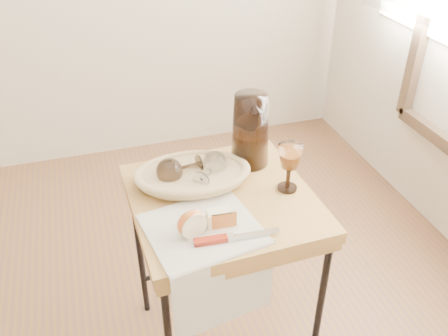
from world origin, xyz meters
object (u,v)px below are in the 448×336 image
object	(u,v)px
goblet_lying_a	(182,168)
pitcher	(250,130)
wine_goblet	(289,168)
apple_half	(191,222)
tea_towel	(202,228)
bread_basket	(193,177)
side_table	(222,276)
table_knife	(233,236)
goblet_lying_b	(209,170)

from	to	relation	value
goblet_lying_a	pitcher	xyz separation A→B (m)	(0.25, 0.05, 0.07)
wine_goblet	goblet_lying_a	bearing A→B (deg)	156.10
apple_half	wine_goblet	bearing A→B (deg)	3.06
pitcher	apple_half	bearing A→B (deg)	-141.50
tea_towel	bread_basket	distance (m)	0.24
side_table	table_knife	xyz separation A→B (m)	(-0.03, -0.21, 0.38)
goblet_lying_a	pitcher	bearing A→B (deg)	-178.96
tea_towel	pitcher	xyz separation A→B (m)	(0.25, 0.30, 0.13)
apple_half	table_knife	xyz separation A→B (m)	(0.11, -0.06, -0.03)
tea_towel	bread_basket	size ratio (longest dim) A/B	0.93
goblet_lying_b	pitcher	bearing A→B (deg)	-23.31
tea_towel	pitcher	size ratio (longest dim) A/B	1.06
side_table	apple_half	size ratio (longest dim) A/B	8.40
bread_basket	table_knife	distance (m)	0.31
apple_half	table_knife	world-z (taller)	apple_half
table_knife	side_table	bearing A→B (deg)	85.47
tea_towel	apple_half	bearing A→B (deg)	-168.30
goblet_lying_a	wine_goblet	size ratio (longest dim) A/B	0.87
bread_basket	wine_goblet	world-z (taller)	wine_goblet
wine_goblet	table_knife	size ratio (longest dim) A/B	0.68
side_table	goblet_lying_b	size ratio (longest dim) A/B	5.38
side_table	apple_half	distance (m)	0.46
pitcher	side_table	bearing A→B (deg)	-141.46
apple_half	pitcher	bearing A→B (deg)	30.91
side_table	bread_basket	xyz separation A→B (m)	(-0.07, 0.10, 0.39)
goblet_lying_b	apple_half	size ratio (longest dim) A/B	1.56
pitcher	goblet_lying_b	bearing A→B (deg)	-162.41
side_table	bread_basket	size ratio (longest dim) A/B	2.14
side_table	goblet_lying_a	world-z (taller)	goblet_lying_a
wine_goblet	side_table	bearing A→B (deg)	173.21
tea_towel	apple_half	xyz separation A→B (m)	(-0.04, -0.01, 0.04)
bread_basket	apple_half	bearing A→B (deg)	-99.03
goblet_lying_a	table_knife	bearing A→B (deg)	91.84
tea_towel	bread_basket	world-z (taller)	bread_basket
side_table	goblet_lying_a	size ratio (longest dim) A/B	5.07
goblet_lying_a	apple_half	size ratio (longest dim) A/B	1.65
table_knife	apple_half	bearing A→B (deg)	155.07
tea_towel	wine_goblet	distance (m)	0.34
table_knife	goblet_lying_b	bearing A→B (deg)	91.86
side_table	pitcher	bearing A→B (deg)	47.36
side_table	goblet_lying_b	xyz separation A→B (m)	(-0.02, 0.08, 0.42)
goblet_lying_a	tea_towel	bearing A→B (deg)	79.45
table_knife	tea_towel	bearing A→B (deg)	138.02
pitcher	wine_goblet	size ratio (longest dim) A/B	1.81
wine_goblet	pitcher	bearing A→B (deg)	108.37
apple_half	goblet_lying_a	bearing A→B (deg)	65.44
bread_basket	pitcher	xyz separation A→B (m)	(0.22, 0.07, 0.10)
side_table	pitcher	distance (m)	0.54
goblet_lying_a	goblet_lying_b	distance (m)	0.09
goblet_lying_a	wine_goblet	bearing A→B (deg)	145.90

